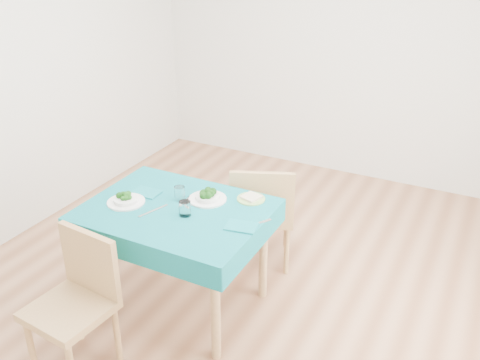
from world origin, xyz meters
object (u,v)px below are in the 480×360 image
at_px(bowl_near, 126,198).
at_px(bowl_far, 207,195).
at_px(table, 179,258).
at_px(side_plate, 251,199).
at_px(chair_far, 263,193).
at_px(chair_near, 67,295).

distance_m(bowl_near, bowl_far, 0.53).
height_order(table, bowl_near, bowl_near).
relative_size(table, side_plate, 6.12).
bearing_deg(chair_far, bowl_far, 53.20).
bearing_deg(chair_far, chair_near, 49.58).
bearing_deg(chair_far, bowl_near, 32.14).
bearing_deg(chair_near, chair_far, 77.99).
bearing_deg(side_plate, table, -138.83).
relative_size(table, chair_near, 1.08).
xyz_separation_m(bowl_near, side_plate, (0.71, 0.42, -0.03)).
bearing_deg(bowl_near, bowl_far, 31.56).
height_order(chair_near, chair_far, chair_far).
xyz_separation_m(chair_far, bowl_near, (-0.60, -0.85, 0.22)).
height_order(chair_far, side_plate, chair_far).
bearing_deg(bowl_near, side_plate, 30.43).
height_order(table, chair_far, chair_far).
bearing_deg(chair_near, side_plate, 67.23).
bearing_deg(table, bowl_near, -165.51).
bearing_deg(table, bowl_far, 57.31).
distance_m(chair_near, chair_far, 1.63).
relative_size(table, bowl_far, 4.58).
height_order(bowl_near, side_plate, bowl_near).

